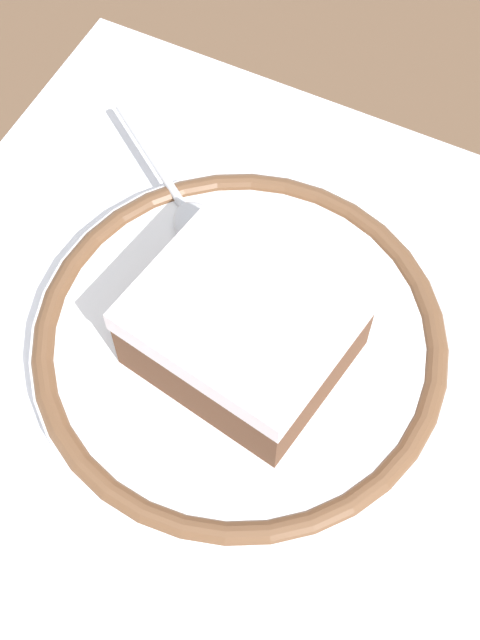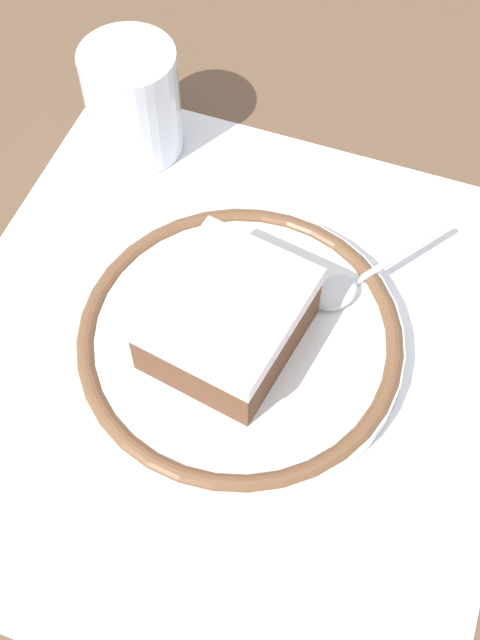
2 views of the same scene
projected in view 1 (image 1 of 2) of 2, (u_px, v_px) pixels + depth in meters
ground_plane at (253, 371)px, 0.46m from camera, size 2.40×2.40×0.00m
placemat at (253, 370)px, 0.46m from camera, size 0.42×0.39×0.00m
plate at (240, 343)px, 0.46m from camera, size 0.22×0.22×0.02m
cake_slice at (247, 322)px, 0.43m from camera, size 0.11×0.10×0.05m
spoon at (188, 212)px, 0.49m from camera, size 0.11×0.08×0.01m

